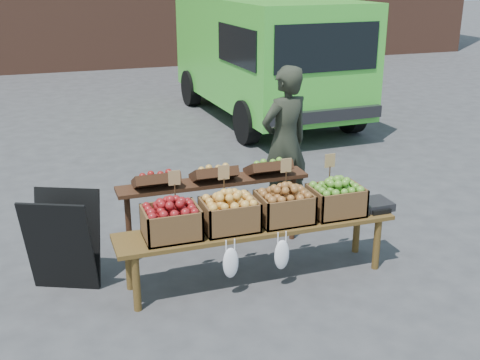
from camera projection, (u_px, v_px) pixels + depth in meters
name	position (u px, v px, depth m)	size (l,w,h in m)	color
ground	(304.00, 268.00, 6.08)	(80.00, 80.00, 0.00)	#3F3F41
delivery_van	(265.00, 59.00, 11.69)	(2.37, 5.17, 2.32)	green
vendor	(285.00, 143.00, 7.08)	(0.67, 0.44, 1.83)	#262A1F
chalkboard_sign	(63.00, 242.00, 5.56)	(0.62, 0.34, 0.95)	black
back_table	(214.00, 205.00, 6.28)	(2.10, 0.44, 1.04)	#361E11
display_bench	(257.00, 252.00, 5.78)	(2.70, 0.56, 0.57)	#533B18
crate_golden_apples	(171.00, 223.00, 5.39)	(0.50, 0.40, 0.28)	#64050B
crate_russet_pears	(230.00, 215.00, 5.56)	(0.50, 0.40, 0.28)	gold
crate_red_apples	(284.00, 207.00, 5.73)	(0.50, 0.40, 0.28)	#9B5A29
crate_green_apples	(336.00, 200.00, 5.89)	(0.50, 0.40, 0.28)	#3F7918
weighing_scale	(373.00, 205.00, 6.06)	(0.34, 0.30, 0.08)	black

